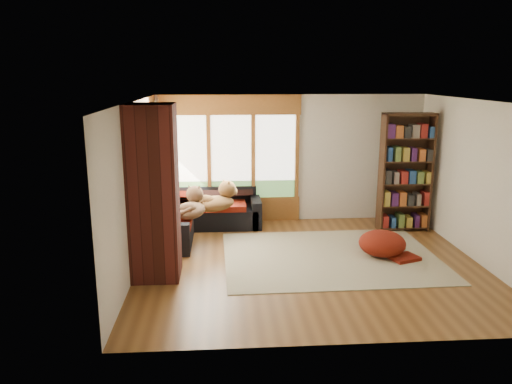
# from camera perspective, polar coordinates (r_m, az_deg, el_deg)

# --- Properties ---
(floor) EXTENTS (5.50, 5.50, 0.00)m
(floor) POSITION_cam_1_polar(r_m,az_deg,el_deg) (8.24, 6.09, -8.09)
(floor) COLOR brown
(floor) RESTS_ON ground
(ceiling) EXTENTS (5.50, 5.50, 0.00)m
(ceiling) POSITION_cam_1_polar(r_m,az_deg,el_deg) (7.68, 6.57, 10.26)
(ceiling) COLOR white
(wall_back) EXTENTS (5.50, 0.04, 2.60)m
(wall_back) POSITION_cam_1_polar(r_m,az_deg,el_deg) (10.29, 3.86, 3.82)
(wall_back) COLOR silver
(wall_back) RESTS_ON ground
(wall_front) EXTENTS (5.50, 0.04, 2.60)m
(wall_front) POSITION_cam_1_polar(r_m,az_deg,el_deg) (5.51, 10.93, -4.96)
(wall_front) COLOR silver
(wall_front) RESTS_ON ground
(wall_left) EXTENTS (0.04, 5.00, 2.60)m
(wall_left) POSITION_cam_1_polar(r_m,az_deg,el_deg) (7.85, -13.83, 0.43)
(wall_left) COLOR silver
(wall_left) RESTS_ON ground
(wall_right) EXTENTS (0.04, 5.00, 2.60)m
(wall_right) POSITION_cam_1_polar(r_m,az_deg,el_deg) (8.78, 24.28, 0.97)
(wall_right) COLOR silver
(wall_right) RESTS_ON ground
(windows_back) EXTENTS (2.82, 0.10, 1.90)m
(windows_back) POSITION_cam_1_polar(r_m,az_deg,el_deg) (10.15, -2.85, 3.99)
(windows_back) COLOR brown
(windows_back) RESTS_ON wall_back
(windows_left) EXTENTS (0.10, 2.62, 1.90)m
(windows_left) POSITION_cam_1_polar(r_m,az_deg,el_deg) (9.00, -12.41, 2.47)
(windows_left) COLOR brown
(windows_left) RESTS_ON wall_left
(roller_blind) EXTENTS (0.03, 0.72, 0.90)m
(roller_blind) POSITION_cam_1_polar(r_m,az_deg,el_deg) (9.74, -11.66, 5.71)
(roller_blind) COLOR #739861
(roller_blind) RESTS_ON wall_left
(brick_chimney) EXTENTS (0.70, 0.70, 2.60)m
(brick_chimney) POSITION_cam_1_polar(r_m,az_deg,el_deg) (7.46, -11.62, -0.13)
(brick_chimney) COLOR #471914
(brick_chimney) RESTS_ON ground
(sectional_sofa) EXTENTS (2.20, 2.20, 0.80)m
(sectional_sofa) POSITION_cam_1_polar(r_m,az_deg,el_deg) (9.65, -7.17, -2.99)
(sectional_sofa) COLOR black
(sectional_sofa) RESTS_ON ground
(area_rug) EXTENTS (3.59, 2.77, 0.01)m
(area_rug) POSITION_cam_1_polar(r_m,az_deg,el_deg) (8.56, 8.49, -7.30)
(area_rug) COLOR silver
(area_rug) RESTS_ON ground
(bookshelf) EXTENTS (0.98, 0.33, 2.29)m
(bookshelf) POSITION_cam_1_polar(r_m,az_deg,el_deg) (10.03, 16.74, 2.12)
(bookshelf) COLOR #382012
(bookshelf) RESTS_ON ground
(pouf) EXTENTS (1.00, 1.00, 0.43)m
(pouf) POSITION_cam_1_polar(r_m,az_deg,el_deg) (8.73, 14.22, -5.63)
(pouf) COLOR maroon
(pouf) RESTS_ON area_rug
(dog_tan) EXTENTS (0.98, 0.88, 0.48)m
(dog_tan) POSITION_cam_1_polar(r_m,az_deg,el_deg) (9.33, -4.48, -0.47)
(dog_tan) COLOR brown
(dog_tan) RESTS_ON sectional_sofa
(dog_brindle) EXTENTS (0.67, 0.90, 0.45)m
(dog_brindle) POSITION_cam_1_polar(r_m,az_deg,el_deg) (8.98, -7.39, -1.19)
(dog_brindle) COLOR #3D2617
(dog_brindle) RESTS_ON sectional_sofa
(throw_pillows) EXTENTS (1.98, 1.68, 0.45)m
(throw_pillows) POSITION_cam_1_polar(r_m,az_deg,el_deg) (9.67, -6.98, -0.07)
(throw_pillows) COLOR black
(throw_pillows) RESTS_ON sectional_sofa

